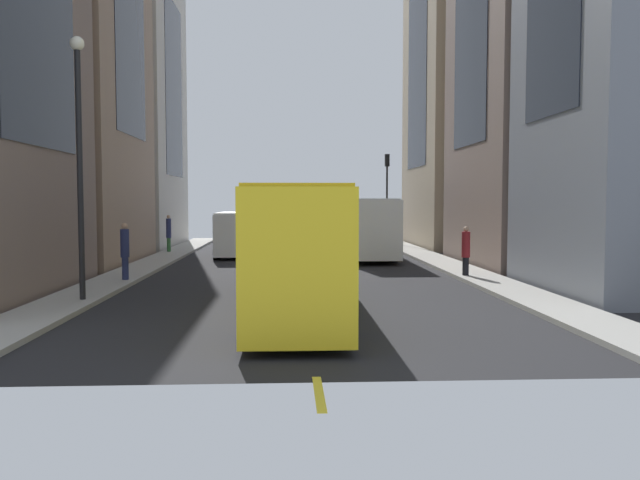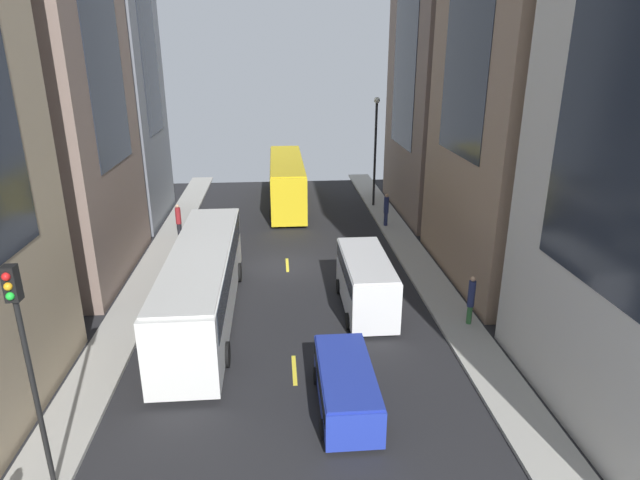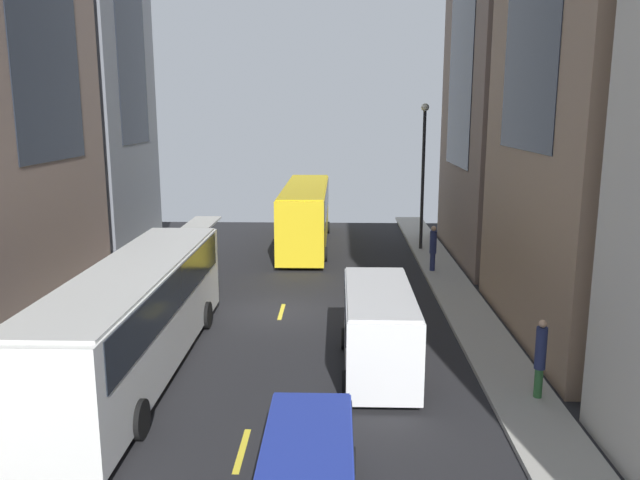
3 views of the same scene
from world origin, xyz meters
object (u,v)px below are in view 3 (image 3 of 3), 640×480
pedestrian_walking_far (433,247)px  pedestrian_crossing_near (150,251)px  city_bus_white (136,309)px  streetcar_yellow (306,210)px  car_blue_0 (307,472)px  pedestrian_crossing_mid (540,356)px  delivery_van_white (379,324)px

pedestrian_walking_far → pedestrian_crossing_near: bearing=84.2°
city_bus_white → streetcar_yellow: 19.02m
car_blue_0 → pedestrian_crossing_mid: bearing=40.0°
city_bus_white → pedestrian_crossing_near: (-2.99, 11.46, -0.79)m
city_bus_white → pedestrian_crossing_mid: 11.78m
car_blue_0 → pedestrian_crossing_near: 20.19m
delivery_van_white → pedestrian_crossing_mid: (4.27, -2.06, -0.17)m
car_blue_0 → pedestrian_walking_far: 19.81m
city_bus_white → pedestrian_crossing_mid: city_bus_white is taller
pedestrian_walking_far → pedestrian_crossing_mid: size_ratio=1.00×
streetcar_yellow → pedestrian_crossing_mid: 21.61m
car_blue_0 → delivery_van_white: bearing=75.6°
delivery_van_white → pedestrian_crossing_near: bearing=133.0°
pedestrian_crossing_near → streetcar_yellow: bearing=54.6°
city_bus_white → delivery_van_white: (7.37, 0.34, -0.50)m
city_bus_white → streetcar_yellow: bearing=77.3°
city_bus_white → delivery_van_white: bearing=2.6°
city_bus_white → pedestrian_crossing_near: 11.87m
pedestrian_crossing_near → pedestrian_walking_far: (13.73, 0.80, 0.13)m
car_blue_0 → pedestrian_walking_far: bearing=74.7°
car_blue_0 → pedestrian_walking_far: (5.22, 19.10, 0.43)m
city_bus_white → pedestrian_crossing_mid: bearing=-8.4°
pedestrian_crossing_mid → delivery_van_white: bearing=27.5°
city_bus_white → delivery_van_white: city_bus_white is taller
pedestrian_walking_far → pedestrian_crossing_mid: pedestrian_crossing_mid is taller
car_blue_0 → pedestrian_crossing_near: bearing=114.9°
streetcar_yellow → car_blue_0: size_ratio=2.67×
city_bus_white → car_blue_0: bearing=-51.1°
streetcar_yellow → car_blue_0: 25.46m
streetcar_yellow → delivery_van_white: bearing=-80.1°
car_blue_0 → pedestrian_crossing_near: (-8.51, 18.30, 0.31)m
pedestrian_walking_far → streetcar_yellow: bearing=37.0°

